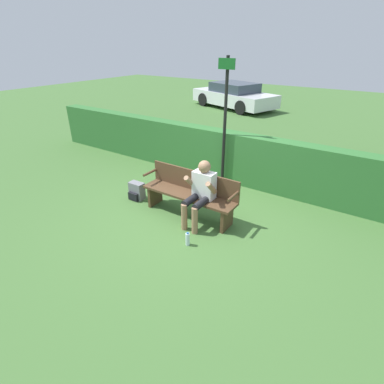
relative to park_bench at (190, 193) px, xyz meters
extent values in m
plane|color=#426B33|center=(0.00, -0.06, -0.47)|extent=(40.00, 40.00, 0.00)
cube|color=#337033|center=(0.00, 1.91, 0.12)|extent=(12.00, 0.38, 1.18)
cube|color=#513823|center=(0.00, -0.06, -0.02)|extent=(1.91, 0.44, 0.05)
cube|color=#513823|center=(0.00, 0.14, 0.20)|extent=(1.91, 0.04, 0.41)
cube|color=#513823|center=(-0.84, -0.06, -0.26)|extent=(0.06, 0.39, 0.43)
cube|color=#513823|center=(0.84, -0.06, -0.26)|extent=(0.06, 0.39, 0.43)
cylinder|color=#513823|center=(-0.93, -0.06, 0.22)|extent=(0.05, 0.39, 0.05)
cylinder|color=#513823|center=(0.93, -0.06, 0.22)|extent=(0.05, 0.39, 0.05)
cube|color=silver|center=(0.32, -0.02, 0.25)|extent=(0.40, 0.22, 0.51)
sphere|color=#997051|center=(0.32, -0.02, 0.61)|extent=(0.22, 0.22, 0.22)
cylinder|color=black|center=(0.21, -0.26, 0.03)|extent=(0.13, 0.48, 0.13)
cylinder|color=black|center=(0.43, -0.26, 0.03)|extent=(0.13, 0.48, 0.13)
cylinder|color=#997051|center=(0.21, -0.50, -0.22)|extent=(0.11, 0.11, 0.50)
cylinder|color=#997051|center=(0.43, -0.50, -0.22)|extent=(0.11, 0.11, 0.50)
cylinder|color=#997051|center=(0.09, -0.14, 0.31)|extent=(0.09, 0.31, 0.31)
cylinder|color=#997051|center=(0.54, -0.14, 0.31)|extent=(0.09, 0.31, 0.31)
cube|color=slate|center=(-1.32, -0.09, -0.29)|extent=(0.32, 0.18, 0.37)
cube|color=black|center=(-1.32, -0.21, -0.38)|extent=(0.24, 0.06, 0.17)
cylinder|color=silver|center=(0.53, -0.86, -0.36)|extent=(0.07, 0.07, 0.22)
cylinder|color=#2D66B2|center=(0.53, -0.86, -0.24)|extent=(0.04, 0.04, 0.02)
cylinder|color=black|center=(-0.20, 1.66, 0.93)|extent=(0.07, 0.07, 2.80)
cube|color=#196626|center=(-0.20, 1.61, 2.18)|extent=(0.38, 0.02, 0.21)
cube|color=silver|center=(-4.07, 9.96, 0.02)|extent=(4.73, 3.15, 0.60)
cube|color=#333D4C|center=(-4.07, 9.96, 0.53)|extent=(2.51, 2.21, 0.43)
cylinder|color=black|center=(-2.50, 10.37, -0.15)|extent=(0.67, 0.37, 0.64)
cylinder|color=black|center=(-3.07, 8.69, -0.15)|extent=(0.67, 0.37, 0.64)
cylinder|color=black|center=(-5.07, 11.23, -0.15)|extent=(0.67, 0.37, 0.64)
cylinder|color=black|center=(-5.63, 9.55, -0.15)|extent=(0.67, 0.37, 0.64)
sphere|color=silver|center=(0.13, -0.43, -0.44)|extent=(0.07, 0.07, 0.07)
camera|label=1|loc=(2.86, -4.21, 2.58)|focal=28.00mm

